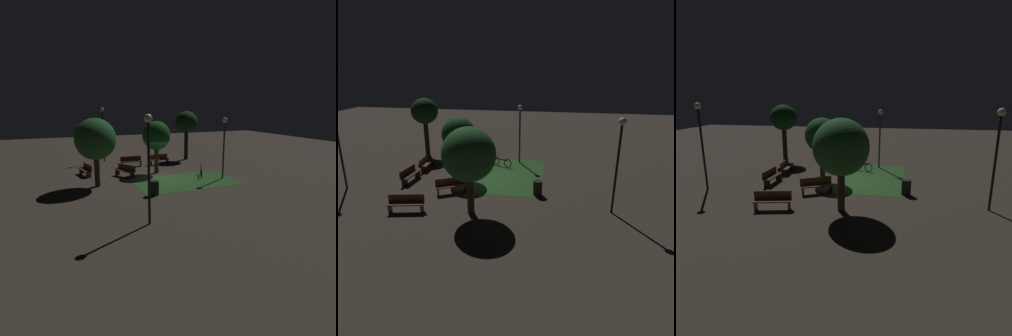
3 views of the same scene
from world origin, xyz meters
The scene contains 13 objects.
ground_plane centered at (0.00, 0.00, 0.00)m, with size 60.00×60.00×0.00m, color #473D33.
grass_lawn centered at (-0.99, 1.61, 0.01)m, with size 6.96×4.28×0.01m, color #2D6028.
bench_path_side centered at (-1.25, -4.49, 0.48)m, with size 1.83×0.62×0.88m.
bench_corner centered at (1.25, -4.49, 0.48)m, with size 1.82×0.56×0.88m.
bench_by_lamp centered at (2.52, -1.27, 0.48)m, with size 1.29×1.81×0.88m.
bench_lawn_edge centered at (5.17, -2.71, 0.48)m, with size 0.84×1.86×0.88m.
tree_lawn_side centered at (-4.56, -5.86, 3.49)m, with size 2.09×2.09×4.59m.
tree_near_wall centered at (-0.01, -1.56, 2.86)m, with size 2.13×2.13×3.99m.
tree_left_canopy centered at (4.78, 0.56, 3.03)m, with size 2.59×2.59×4.38m.
lamp_post_path_center centered at (3.51, 7.50, 3.24)m, with size 0.36×0.36×4.81m.
lamp_post_near_wall centered at (-3.85, 1.82, 2.95)m, with size 0.36×0.36×4.31m.
trash_bin centered at (1.95, 3.66, 0.43)m, with size 0.51×0.51×0.86m, color black.
bicycle centered at (-2.73, 0.66, 0.34)m, with size 0.82×1.61×0.93m.
Camera 2 is at (17.95, 4.71, 7.09)m, focal length 32.48 mm.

